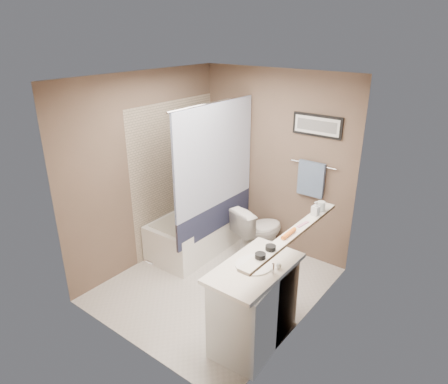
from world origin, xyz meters
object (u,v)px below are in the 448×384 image
Objects in this scene: bathtub at (200,230)px; glass_jar at (321,206)px; vanity at (254,306)px; candle_bowl_near at (260,256)px; soap_bottle at (316,208)px; hair_brush_front at (289,234)px; toilet at (258,230)px; candle_bowl_far at (271,248)px.

glass_jar reaches higher than bathtub.
bathtub is 1.92m from vanity.
vanity is 10.00× the size of candle_bowl_near.
bathtub is 2.37m from candle_bowl_near.
vanity is 6.10× the size of soap_bottle.
vanity is at bearing -35.12° from bathtub.
bathtub is at bearing 171.02° from soap_bottle.
vanity is 0.80m from hair_brush_front.
candle_bowl_near is 0.41× the size of hair_brush_front.
toilet is 3.23× the size of hair_brush_front.
bathtub is 2.29m from candle_bowl_far.
toilet is 4.82× the size of soap_bottle.
candle_bowl_far reaches higher than vanity.
hair_brush_front is 0.67m from glass_jar.
vanity is 4.09× the size of hair_brush_front.
glass_jar is at bearing 90.00° from soap_bottle.
bathtub is 2.04m from soap_bottle.
candle_bowl_near is (1.79, -1.29, 0.89)m from bathtub.
candle_bowl_near is (0.19, -0.23, 0.73)m from vanity.
candle_bowl_far is at bearing -24.88° from vanity.
hair_brush_front is 2.20× the size of glass_jar.
bathtub is at bearing 40.01° from toilet.
glass_jar is at bearing 90.00° from candle_bowl_far.
soap_bottle is at bearing -10.59° from bathtub.
bathtub is 1.67× the size of vanity.
glass_jar reaches higher than candle_bowl_near.
soap_bottle is at bearing 167.09° from toilet.
vanity reaches higher than bathtub.
candle_bowl_near is (1.03, -1.60, 0.78)m from toilet.
candle_bowl_far is at bearing 142.74° from toilet.
hair_brush_front reaches higher than vanity.
bathtub is 10.17× the size of soap_bottle.
vanity is (1.60, -1.06, 0.15)m from bathtub.
bathtub is 2.11× the size of toilet.
candle_bowl_near is 0.61× the size of soap_bottle.
soap_bottle reaches higher than toilet.
glass_jar reaches higher than toilet.
bathtub is at bearing 144.21° from candle_bowl_near.
bathtub is at bearing 175.13° from glass_jar.
glass_jar is (1.79, -0.15, 0.92)m from bathtub.
hair_brush_front reaches higher than candle_bowl_near.
hair_brush_front is (0.19, 0.24, 0.74)m from vanity.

